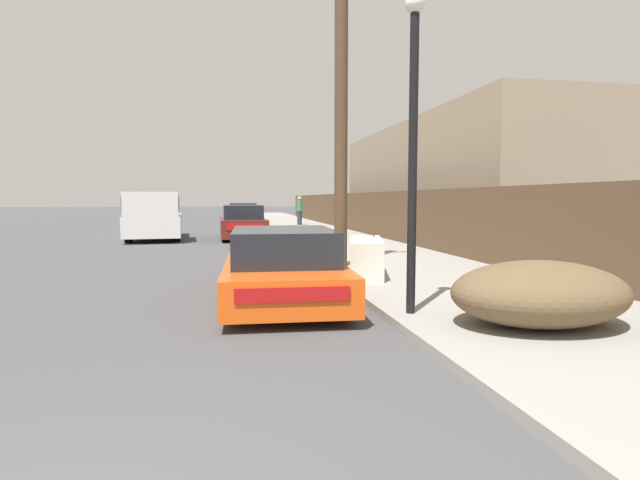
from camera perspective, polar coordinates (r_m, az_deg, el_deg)
sidewalk_curb at (r=25.68m, az=-1.23°, el=1.13°), size 4.20×63.00×0.12m
discarded_fridge at (r=10.08m, az=5.28°, el=-1.96°), size 1.05×1.86×0.78m
parked_sports_car_red at (r=8.37m, az=-4.37°, el=-3.02°), size 2.07×4.79×1.19m
car_parked_mid at (r=21.18m, az=-8.86°, el=1.93°), size 1.89×4.59×1.41m
car_parked_far at (r=29.73m, az=-8.76°, el=2.73°), size 1.87×4.35×1.42m
pickup_truck at (r=21.33m, az=-18.43°, el=2.57°), size 2.51×5.62×1.93m
utility_pole at (r=11.72m, az=2.43°, el=15.27°), size 1.80×0.30×7.17m
street_lamp at (r=6.86m, az=10.61°, el=12.36°), size 0.26×0.26×4.20m
brush_pile at (r=6.67m, az=23.79°, el=-5.60°), size 2.21×1.63×0.80m
wooden_fence at (r=24.73m, az=3.75°, el=3.25°), size 0.08×40.58×1.83m
building_right_house at (r=23.83m, az=15.60°, el=6.53°), size 6.00×17.16×4.99m
pedestrian at (r=29.98m, az=-2.35°, el=3.42°), size 0.34×0.34×1.70m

